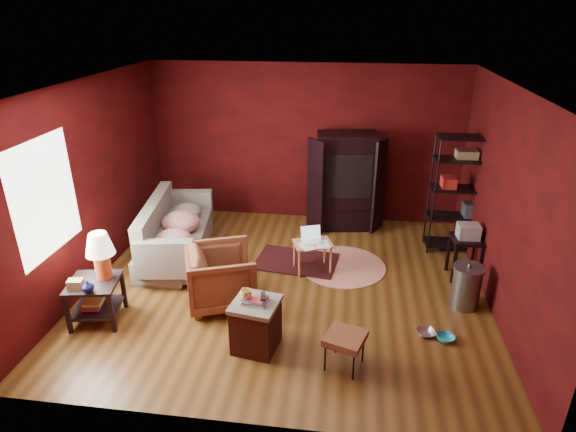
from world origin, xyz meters
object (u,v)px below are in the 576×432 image
hamper (256,324)px  tv_armoire (346,180)px  armchair (221,274)px  laptop_desk (312,246)px  side_table (97,269)px  sofa (175,236)px  wire_shelving (462,190)px

hamper → tv_armoire: size_ratio=0.42×
hamper → armchair: bearing=126.6°
laptop_desk → side_table: bearing=-168.6°
sofa → side_table: bearing=165.4°
side_table → laptop_desk: size_ratio=1.72×
sofa → wire_shelving: bearing=-80.9°
sofa → tv_armoire: bearing=-62.2°
wire_shelving → laptop_desk: bearing=-158.3°
hamper → laptop_desk: bearing=75.3°
tv_armoire → wire_shelving: 1.92m
hamper → tv_armoire: (0.91, 3.48, 0.57)m
side_table → laptop_desk: side_table is taller
wire_shelving → armchair: bearing=-151.6°
armchair → wire_shelving: (3.36, 2.01, 0.60)m
laptop_desk → wire_shelving: bearing=4.4°
laptop_desk → wire_shelving: 2.53m
sofa → hamper: bearing=-142.0°
armchair → hamper: 1.07m
side_table → hamper: (2.04, -0.33, -0.38)m
sofa → armchair: armchair is taller
armchair → tv_armoire: size_ratio=0.51×
sofa → wire_shelving: wire_shelving is taller
sofa → side_table: (-0.36, -1.65, 0.33)m
armchair → laptop_desk: armchair is taller
sofa → side_table: size_ratio=1.62×
side_table → armchair: bearing=20.6°
armchair → tv_armoire: bearing=-50.9°
wire_shelving → sofa: bearing=-171.2°
side_table → tv_armoire: 4.33m
laptop_desk → wire_shelving: size_ratio=0.36×
side_table → tv_armoire: tv_armoire is taller
hamper → wire_shelving: (2.73, 2.86, 0.71)m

